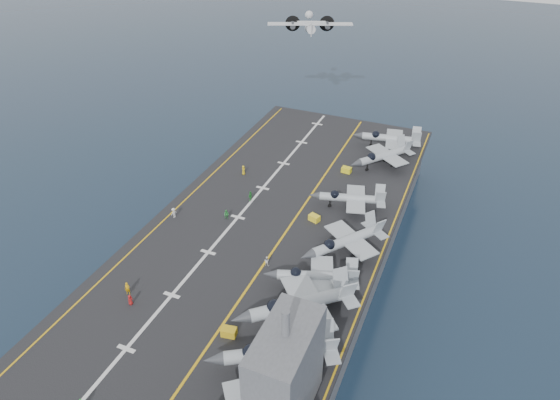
% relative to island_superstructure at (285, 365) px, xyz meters
% --- Properties ---
extents(ground, '(500.00, 500.00, 0.00)m').
position_rel_island_superstructure_xyz_m(ground, '(-15.00, 30.00, -17.90)').
color(ground, '#142135').
rests_on(ground, ground).
extents(hull, '(36.00, 90.00, 10.00)m').
position_rel_island_superstructure_xyz_m(hull, '(-15.00, 30.00, -12.90)').
color(hull, '#56595E').
rests_on(hull, ground).
extents(flight_deck, '(38.00, 92.00, 0.40)m').
position_rel_island_superstructure_xyz_m(flight_deck, '(-15.00, 30.00, -7.70)').
color(flight_deck, black).
rests_on(flight_deck, hull).
extents(foul_line, '(0.35, 90.00, 0.02)m').
position_rel_island_superstructure_xyz_m(foul_line, '(-12.00, 30.00, -7.48)').
color(foul_line, gold).
rests_on(foul_line, flight_deck).
extents(landing_centerline, '(0.50, 90.00, 0.02)m').
position_rel_island_superstructure_xyz_m(landing_centerline, '(-21.00, 30.00, -7.48)').
color(landing_centerline, silver).
rests_on(landing_centerline, flight_deck).
extents(deck_edge_port, '(0.25, 90.00, 0.02)m').
position_rel_island_superstructure_xyz_m(deck_edge_port, '(-32.00, 30.00, -7.48)').
color(deck_edge_port, gold).
rests_on(deck_edge_port, flight_deck).
extents(deck_edge_stbd, '(0.25, 90.00, 0.02)m').
position_rel_island_superstructure_xyz_m(deck_edge_stbd, '(3.50, 30.00, -7.48)').
color(deck_edge_stbd, gold).
rests_on(deck_edge_stbd, flight_deck).
extents(island_superstructure, '(5.00, 10.00, 15.00)m').
position_rel_island_superstructure_xyz_m(island_superstructure, '(0.00, 0.00, 0.00)').
color(island_superstructure, '#56595E').
rests_on(island_superstructure, flight_deck).
extents(fighter_jet_1, '(18.56, 16.85, 5.37)m').
position_rel_island_superstructure_xyz_m(fighter_jet_1, '(-2.75, 5.02, -4.82)').
color(fighter_jet_1, gray).
rests_on(fighter_jet_1, flight_deck).
extents(fighter_jet_2, '(19.46, 19.00, 5.68)m').
position_rel_island_superstructure_xyz_m(fighter_jet_2, '(-3.14, 12.98, -4.66)').
color(fighter_jet_2, gray).
rests_on(fighter_jet_2, flight_deck).
extents(fighter_jet_3, '(15.33, 12.65, 4.57)m').
position_rel_island_superstructure_xyz_m(fighter_jet_3, '(-3.19, 19.18, -5.22)').
color(fighter_jet_3, '#A1AAB1').
rests_on(fighter_jet_3, flight_deck).
extents(fighter_jet_4, '(16.30, 17.22, 4.98)m').
position_rel_island_superstructure_xyz_m(fighter_jet_4, '(-1.62, 28.10, -5.01)').
color(fighter_jet_4, '#969FA6').
rests_on(fighter_jet_4, flight_deck).
extents(fighter_jet_5, '(14.90, 11.87, 4.53)m').
position_rel_island_superstructure_xyz_m(fighter_jet_5, '(-4.27, 39.95, -5.23)').
color(fighter_jet_5, '#A0A8B2').
rests_on(fighter_jet_5, flight_deck).
extents(fighter_jet_7, '(15.92, 16.72, 4.84)m').
position_rel_island_superstructure_xyz_m(fighter_jet_7, '(-2.65, 56.79, -5.08)').
color(fighter_jet_7, '#959DA5').
rests_on(fighter_jet_7, flight_deck).
extents(fighter_jet_8, '(15.44, 11.69, 4.86)m').
position_rel_island_superstructure_xyz_m(fighter_jet_8, '(-3.07, 64.67, -5.07)').
color(fighter_jet_8, gray).
rests_on(fighter_jet_8, flight_deck).
extents(tow_cart_a, '(2.05, 1.50, 1.13)m').
position_rel_island_superstructure_xyz_m(tow_cart_a, '(-10.42, 6.84, -6.94)').
color(tow_cart_a, gold).
rests_on(tow_cart_a, flight_deck).
extents(tow_cart_b, '(2.05, 1.67, 1.06)m').
position_rel_island_superstructure_xyz_m(tow_cart_b, '(-8.86, 34.13, -6.97)').
color(tow_cart_b, yellow).
rests_on(tow_cart_b, flight_deck).
extents(tow_cart_c, '(1.90, 1.33, 1.08)m').
position_rel_island_superstructure_xyz_m(tow_cart_c, '(-8.51, 51.52, -6.96)').
color(tow_cart_c, yellow).
rests_on(tow_cart_c, flight_deck).
extents(crew_0, '(0.83, 1.07, 1.59)m').
position_rel_island_superstructure_xyz_m(crew_0, '(-25.09, 6.43, -6.70)').
color(crew_0, '#B21919').
rests_on(crew_0, flight_deck).
extents(crew_1, '(1.37, 1.13, 1.96)m').
position_rel_island_superstructure_xyz_m(crew_1, '(-26.65, 7.92, -6.52)').
color(crew_1, '#DB9F0A').
rests_on(crew_1, flight_deck).
extents(crew_2, '(1.06, 0.72, 1.75)m').
position_rel_island_superstructure_xyz_m(crew_2, '(-22.53, 28.88, -6.63)').
color(crew_2, green).
rests_on(crew_2, flight_deck).
extents(crew_3, '(1.02, 1.26, 1.82)m').
position_rel_island_superstructure_xyz_m(crew_3, '(-30.86, 25.84, -6.59)').
color(crew_3, silver).
rests_on(crew_3, flight_deck).
extents(crew_4, '(0.91, 1.24, 1.92)m').
position_rel_island_superstructure_xyz_m(crew_4, '(-21.23, 35.40, -6.54)').
color(crew_4, '#268C33').
rests_on(crew_4, flight_deck).
extents(crew_5, '(0.91, 1.21, 1.83)m').
position_rel_island_superstructure_xyz_m(crew_5, '(-26.47, 43.14, -6.58)').
color(crew_5, yellow).
rests_on(crew_5, flight_deck).
extents(crew_7, '(1.01, 0.72, 1.59)m').
position_rel_island_superstructure_xyz_m(crew_7, '(-11.53, 20.83, -6.70)').
color(crew_7, white).
rests_on(crew_7, flight_deck).
extents(transport_plane, '(23.91, 20.41, 4.77)m').
position_rel_island_superstructure_xyz_m(transport_plane, '(-28.81, 84.91, 9.48)').
color(transport_plane, silver).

